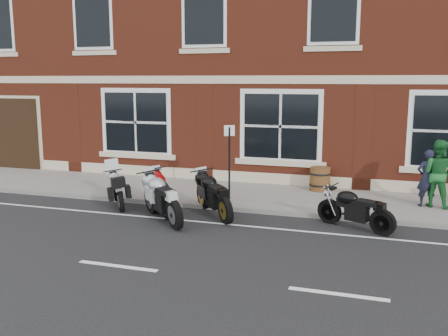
{
  "coord_description": "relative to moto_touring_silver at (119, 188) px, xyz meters",
  "views": [
    {
      "loc": [
        4.56,
        -10.75,
        3.42
      ],
      "look_at": [
        0.59,
        1.6,
        1.1
      ],
      "focal_mm": 40.0,
      "sensor_mm": 36.0,
      "label": 1
    }
  ],
  "objects": [
    {
      "name": "ground",
      "position": [
        2.26,
        -1.05,
        -0.49
      ],
      "size": [
        80.0,
        80.0,
        0.0
      ],
      "primitive_type": "plane",
      "color": "black",
      "rests_on": "ground"
    },
    {
      "name": "sidewalk",
      "position": [
        2.26,
        1.95,
        -0.43
      ],
      "size": [
        30.0,
        3.0,
        0.12
      ],
      "primitive_type": "cube",
      "color": "slate",
      "rests_on": "ground"
    },
    {
      "name": "kerb",
      "position": [
        2.26,
        0.37,
        -0.43
      ],
      "size": [
        30.0,
        0.16,
        0.12
      ],
      "primitive_type": "cube",
      "color": "slate",
      "rests_on": "ground"
    },
    {
      "name": "pub_building",
      "position": [
        2.26,
        9.45,
        5.51
      ],
      "size": [
        24.0,
        12.0,
        12.0
      ],
      "primitive_type": "cube",
      "color": "maroon",
      "rests_on": "ground"
    },
    {
      "name": "moto_touring_silver",
      "position": [
        0.0,
        0.0,
        0.0
      ],
      "size": [
        1.18,
        1.56,
        1.22
      ],
      "rotation": [
        0.0,
        0.0,
        0.63
      ],
      "color": "black",
      "rests_on": "ground"
    },
    {
      "name": "moto_sport_red",
      "position": [
        1.44,
        -0.24,
        0.07
      ],
      "size": [
        1.32,
        1.89,
        0.98
      ],
      "rotation": [
        0.0,
        0.0,
        0.59
      ],
      "color": "black",
      "rests_on": "ground"
    },
    {
      "name": "moto_sport_black",
      "position": [
        2.83,
        -0.18,
        0.08
      ],
      "size": [
        1.54,
        1.8,
        1.0
      ],
      "rotation": [
        0.0,
        0.0,
        0.7
      ],
      "color": "black",
      "rests_on": "ground"
    },
    {
      "name": "moto_sport_silver",
      "position": [
        1.77,
        -0.98,
        0.11
      ],
      "size": [
        1.75,
        1.75,
        1.05
      ],
      "rotation": [
        0.0,
        0.0,
        0.79
      ],
      "color": "black",
      "rests_on": "ground"
    },
    {
      "name": "moto_naked_black",
      "position": [
        6.28,
        -0.29,
        0.01
      ],
      "size": [
        1.81,
        0.99,
        0.88
      ],
      "rotation": [
        0.0,
        0.0,
        1.11
      ],
      "color": "black",
      "rests_on": "ground"
    },
    {
      "name": "pedestrian_left",
      "position": [
        7.96,
        1.97,
        0.38
      ],
      "size": [
        0.64,
        0.54,
        1.5
      ],
      "primitive_type": "imported",
      "rotation": [
        0.0,
        0.0,
        3.52
      ],
      "color": "black",
      "rests_on": "sidewalk"
    },
    {
      "name": "pedestrian_right",
      "position": [
        8.21,
        1.99,
        0.51
      ],
      "size": [
        1.04,
        0.93,
        1.77
      ],
      "primitive_type": "imported",
      "rotation": [
        0.0,
        0.0,
        2.78
      ],
      "color": "#1C6229",
      "rests_on": "sidewalk"
    },
    {
      "name": "barrel_planter",
      "position": [
        5.08,
        3.01,
        -0.02
      ],
      "size": [
        0.63,
        0.63,
        0.71
      ],
      "color": "#433412",
      "rests_on": "sidewalk"
    },
    {
      "name": "parking_sign",
      "position": [
        2.81,
        1.15,
        0.82
      ],
      "size": [
        0.27,
        0.14,
        2.06
      ],
      "rotation": [
        0.0,
        0.0,
        0.43
      ],
      "color": "black",
      "rests_on": "sidewalk"
    }
  ]
}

